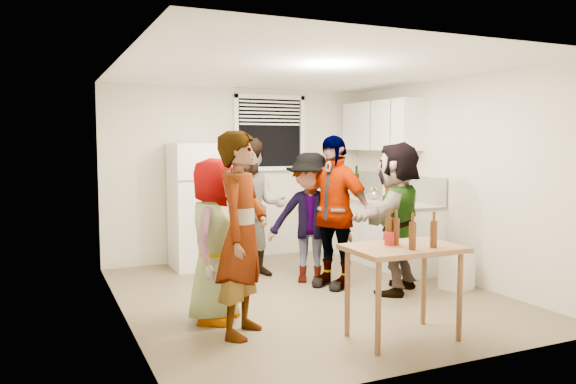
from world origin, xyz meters
name	(u,v)px	position (x,y,z in m)	size (l,w,h in m)	color
room	(308,295)	(0.00, 0.00, 0.00)	(4.00, 4.50, 2.50)	beige
window	(270,133)	(0.45, 2.21, 1.85)	(1.12, 0.10, 1.06)	white
refrigerator	(198,206)	(-0.75, 1.88, 0.85)	(0.70, 0.70, 1.70)	white
counter_lower	(379,232)	(1.70, 1.15, 0.43)	(0.60, 2.20, 0.86)	white
countertop	(380,201)	(1.70, 1.15, 0.88)	(0.64, 2.22, 0.04)	beige
backsplash	(396,186)	(1.99, 1.15, 1.08)	(0.03, 2.20, 0.36)	#B8B4A8
upper_cabinets	(381,126)	(1.83, 1.35, 1.95)	(0.34, 1.60, 0.70)	white
kettle	(374,199)	(1.65, 1.21, 0.90)	(0.21, 0.18, 0.18)	silver
paper_towel	(387,201)	(1.68, 0.92, 0.90)	(0.13, 0.13, 0.27)	white
wine_bottle	(356,195)	(1.75, 1.87, 0.90)	(0.08, 0.08, 0.33)	black
beer_bottle_counter	(387,202)	(1.60, 0.81, 0.90)	(0.07, 0.07, 0.25)	#47230C
blue_cup	(391,205)	(1.46, 0.52, 0.90)	(0.09, 0.09, 0.12)	#172FAF
picture_frame	(374,192)	(1.92, 1.63, 0.97)	(0.02, 0.16, 0.14)	#E9DB58
trash_bin	(457,268)	(1.69, -0.49, 0.25)	(0.30, 0.30, 0.44)	white
serving_table	(402,338)	(0.13, -1.61, 0.00)	(0.97, 0.65, 0.82)	brown
beer_bottle_table	(389,244)	(0.05, -1.49, 0.82)	(0.06, 0.06, 0.24)	#47230C
red_cup	(389,245)	(0.04, -1.52, 0.82)	(0.09, 0.09, 0.12)	red
guest_grey	(215,320)	(-1.22, -0.45, 0.00)	(0.77, 1.57, 0.50)	gray
guest_stripe	(243,334)	(-1.11, -0.93, 0.00)	(0.66, 1.81, 0.43)	#141933
guest_back_left	(254,276)	(-0.24, 1.11, 0.00)	(0.86, 1.76, 0.67)	brown
guest_back_right	(310,282)	(0.29, 0.53, 0.00)	(1.03, 1.59, 0.59)	#3B3B40
guest_black	(332,286)	(0.43, 0.21, 0.00)	(1.05, 1.80, 0.44)	black
guest_orange	(396,292)	(0.99, -0.29, 0.00)	(1.60, 1.72, 0.51)	#DC8456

